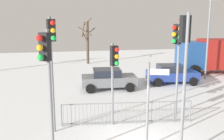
{
  "coord_description": "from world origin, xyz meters",
  "views": [
    {
      "loc": [
        -2.91,
        -8.98,
        4.94
      ],
      "look_at": [
        -0.43,
        3.69,
        2.32
      ],
      "focal_mm": 40.83,
      "sensor_mm": 36.0,
      "label": 1
    }
  ],
  "objects_px": {
    "traffic_light_mid_left": "(177,50)",
    "direction_sign_post": "(149,101)",
    "traffic_light_mid_right": "(184,54)",
    "street_lamp": "(209,29)",
    "car_blue_near": "(172,74)",
    "car_grey_mid": "(108,79)",
    "traffic_light_foreground_left": "(46,68)",
    "traffic_light_rear_left": "(52,50)",
    "bare_tree_left": "(87,41)",
    "traffic_light_rear_right": "(114,66)",
    "delivery_truck": "(217,54)"
  },
  "relations": [
    {
      "from": "traffic_light_rear_right",
      "to": "delivery_truck",
      "type": "bearing_deg",
      "value": -157.42
    },
    {
      "from": "car_grey_mid",
      "to": "bare_tree_left",
      "type": "xyz_separation_m",
      "value": [
        -0.39,
        10.82,
        1.77
      ]
    },
    {
      "from": "direction_sign_post",
      "to": "street_lamp",
      "type": "xyz_separation_m",
      "value": [
        8.36,
        9.92,
        2.21
      ]
    },
    {
      "from": "traffic_light_mid_right",
      "to": "direction_sign_post",
      "type": "height_order",
      "value": "traffic_light_mid_right"
    },
    {
      "from": "traffic_light_rear_left",
      "to": "bare_tree_left",
      "type": "relative_size",
      "value": 1.0
    },
    {
      "from": "street_lamp",
      "to": "direction_sign_post",
      "type": "bearing_deg",
      "value": -130.13
    },
    {
      "from": "traffic_light_rear_right",
      "to": "traffic_light_rear_left",
      "type": "bearing_deg",
      "value": -11.81
    },
    {
      "from": "traffic_light_mid_left",
      "to": "direction_sign_post",
      "type": "height_order",
      "value": "traffic_light_mid_left"
    },
    {
      "from": "traffic_light_rear_right",
      "to": "car_blue_near",
      "type": "xyz_separation_m",
      "value": [
        5.95,
        6.89,
        -2.06
      ]
    },
    {
      "from": "traffic_light_mid_left",
      "to": "street_lamp",
      "type": "height_order",
      "value": "street_lamp"
    },
    {
      "from": "car_blue_near",
      "to": "delivery_truck",
      "type": "bearing_deg",
      "value": 33.16
    },
    {
      "from": "traffic_light_foreground_left",
      "to": "traffic_light_rear_right",
      "type": "distance_m",
      "value": 3.91
    },
    {
      "from": "traffic_light_rear_right",
      "to": "traffic_light_foreground_left",
      "type": "bearing_deg",
      "value": 26.77
    },
    {
      "from": "car_grey_mid",
      "to": "delivery_truck",
      "type": "height_order",
      "value": "delivery_truck"
    },
    {
      "from": "traffic_light_rear_right",
      "to": "car_blue_near",
      "type": "height_order",
      "value": "traffic_light_rear_right"
    },
    {
      "from": "traffic_light_mid_right",
      "to": "car_grey_mid",
      "type": "distance_m",
      "value": 9.78
    },
    {
      "from": "traffic_light_rear_right",
      "to": "traffic_light_mid_right",
      "type": "bearing_deg",
      "value": 103.22
    },
    {
      "from": "car_blue_near",
      "to": "car_grey_mid",
      "type": "distance_m",
      "value": 5.14
    },
    {
      "from": "delivery_truck",
      "to": "street_lamp",
      "type": "relative_size",
      "value": 1.08
    },
    {
      "from": "traffic_light_mid_left",
      "to": "bare_tree_left",
      "type": "bearing_deg",
      "value": -22.42
    },
    {
      "from": "traffic_light_foreground_left",
      "to": "bare_tree_left",
      "type": "relative_size",
      "value": 0.92
    },
    {
      "from": "traffic_light_foreground_left",
      "to": "car_blue_near",
      "type": "relative_size",
      "value": 1.16
    },
    {
      "from": "traffic_light_rear_left",
      "to": "car_blue_near",
      "type": "distance_m",
      "value": 11.58
    },
    {
      "from": "traffic_light_rear_left",
      "to": "street_lamp",
      "type": "xyz_separation_m",
      "value": [
        11.95,
        7.93,
        0.42
      ]
    },
    {
      "from": "traffic_light_mid_left",
      "to": "traffic_light_mid_right",
      "type": "bearing_deg",
      "value": 128.68
    },
    {
      "from": "traffic_light_rear_left",
      "to": "traffic_light_rear_right",
      "type": "bearing_deg",
      "value": 165.89
    },
    {
      "from": "traffic_light_mid_left",
      "to": "street_lamp",
      "type": "distance_m",
      "value": 10.14
    },
    {
      "from": "car_blue_near",
      "to": "bare_tree_left",
      "type": "distance_m",
      "value": 11.65
    },
    {
      "from": "traffic_light_rear_right",
      "to": "bare_tree_left",
      "type": "distance_m",
      "value": 17.04
    },
    {
      "from": "traffic_light_foreground_left",
      "to": "car_grey_mid",
      "type": "bearing_deg",
      "value": -78.64
    },
    {
      "from": "car_blue_near",
      "to": "street_lamp",
      "type": "height_order",
      "value": "street_lamp"
    },
    {
      "from": "delivery_truck",
      "to": "direction_sign_post",
      "type": "bearing_deg",
      "value": 53.09
    },
    {
      "from": "traffic_light_mid_right",
      "to": "street_lamp",
      "type": "xyz_separation_m",
      "value": [
        7.46,
        10.72,
        0.33
      ]
    },
    {
      "from": "traffic_light_mid_right",
      "to": "direction_sign_post",
      "type": "distance_m",
      "value": 2.23
    },
    {
      "from": "traffic_light_rear_right",
      "to": "street_lamp",
      "type": "distance_m",
      "value": 12.1
    },
    {
      "from": "car_blue_near",
      "to": "traffic_light_mid_right",
      "type": "bearing_deg",
      "value": -106.3
    },
    {
      "from": "direction_sign_post",
      "to": "car_blue_near",
      "type": "height_order",
      "value": "direction_sign_post"
    },
    {
      "from": "delivery_truck",
      "to": "traffic_light_mid_right",
      "type": "bearing_deg",
      "value": 57.36
    },
    {
      "from": "traffic_light_mid_left",
      "to": "direction_sign_post",
      "type": "distance_m",
      "value": 3.3
    },
    {
      "from": "direction_sign_post",
      "to": "car_blue_near",
      "type": "xyz_separation_m",
      "value": [
        5.04,
        9.15,
        -1.11
      ]
    },
    {
      "from": "traffic_light_mid_left",
      "to": "traffic_light_rear_left",
      "type": "distance_m",
      "value": 5.58
    },
    {
      "from": "street_lamp",
      "to": "traffic_light_mid_right",
      "type": "bearing_deg",
      "value": -124.85
    },
    {
      "from": "traffic_light_mid_left",
      "to": "car_grey_mid",
      "type": "xyz_separation_m",
      "value": [
        -2.04,
        6.4,
        -2.74
      ]
    },
    {
      "from": "traffic_light_foreground_left",
      "to": "traffic_light_rear_left",
      "type": "xyz_separation_m",
      "value": [
        0.1,
        2.43,
        0.29
      ]
    },
    {
      "from": "traffic_light_rear_right",
      "to": "direction_sign_post",
      "type": "bearing_deg",
      "value": 94.55
    },
    {
      "from": "car_blue_near",
      "to": "traffic_light_rear_left",
      "type": "bearing_deg",
      "value": -134.0
    },
    {
      "from": "traffic_light_rear_left",
      "to": "direction_sign_post",
      "type": "height_order",
      "value": "traffic_light_rear_left"
    },
    {
      "from": "traffic_light_rear_right",
      "to": "car_blue_near",
      "type": "relative_size",
      "value": 0.97
    },
    {
      "from": "traffic_light_mid_left",
      "to": "traffic_light_rear_left",
      "type": "relative_size",
      "value": 0.96
    },
    {
      "from": "traffic_light_mid_right",
      "to": "direction_sign_post",
      "type": "bearing_deg",
      "value": 135.55
    }
  ]
}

